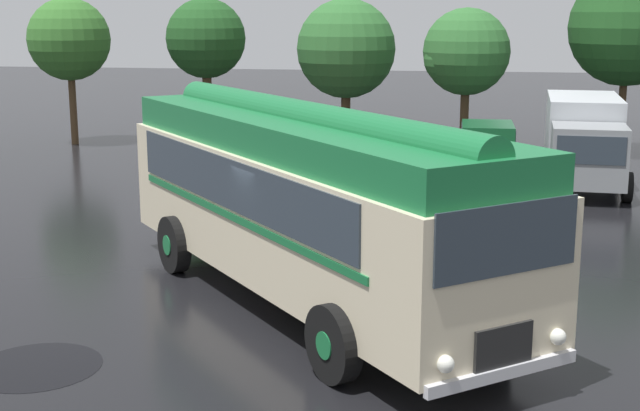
% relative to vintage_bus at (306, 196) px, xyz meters
% --- Properties ---
extents(ground_plane, '(120.00, 120.00, 0.00)m').
position_rel_vintage_bus_xyz_m(ground_plane, '(0.11, -0.08, -1.89)').
color(ground_plane, black).
extents(vintage_bus, '(8.24, 9.38, 3.49)m').
position_rel_vintage_bus_xyz_m(vintage_bus, '(0.00, 0.00, 0.00)').
color(vintage_bus, beige).
rests_on(vintage_bus, ground).
extents(car_near_left, '(2.36, 4.38, 1.66)m').
position_rel_vintage_bus_xyz_m(car_near_left, '(-2.04, 12.12, -1.05)').
color(car_near_left, maroon).
rests_on(car_near_left, ground).
extents(car_mid_left, '(2.42, 4.40, 1.66)m').
position_rel_vintage_bus_xyz_m(car_mid_left, '(0.57, 11.07, -1.05)').
color(car_mid_left, '#4C5156').
rests_on(car_mid_left, ground).
extents(car_mid_right, '(1.98, 4.21, 1.66)m').
position_rel_vintage_bus_xyz_m(car_mid_right, '(3.30, 12.14, -1.05)').
color(car_mid_right, '#144C28').
rests_on(car_mid_right, ground).
extents(box_van, '(2.59, 5.87, 2.50)m').
position_rel_vintage_bus_xyz_m(box_van, '(5.99, 11.67, -0.53)').
color(box_van, '#B2B7BC').
rests_on(box_van, ground).
extents(tree_far_left, '(3.02, 3.02, 5.40)m').
position_rel_vintage_bus_xyz_m(tree_far_left, '(-11.81, 16.90, 1.99)').
color(tree_far_left, '#4C3823').
rests_on(tree_far_left, ground).
extents(tree_left_of_centre, '(2.95, 2.95, 5.39)m').
position_rel_vintage_bus_xyz_m(tree_left_of_centre, '(-6.91, 18.02, 1.96)').
color(tree_left_of_centre, '#4C3823').
rests_on(tree_left_of_centre, ground).
extents(tree_centre, '(3.61, 3.61, 5.37)m').
position_rel_vintage_bus_xyz_m(tree_centre, '(-1.78, 18.17, 1.66)').
color(tree_centre, '#4C3823').
rests_on(tree_centre, ground).
extents(tree_right_of_centre, '(2.97, 2.97, 5.04)m').
position_rel_vintage_bus_xyz_m(tree_right_of_centre, '(2.51, 16.71, 1.60)').
color(tree_right_of_centre, '#4C3823').
rests_on(tree_right_of_centre, ground).
extents(tree_far_right, '(4.03, 3.94, 6.34)m').
position_rel_vintage_bus_xyz_m(tree_far_right, '(8.11, 17.25, 2.46)').
color(tree_far_right, '#4C3823').
rests_on(tree_far_right, ground).
extents(puddle_patch, '(1.84, 1.84, 0.01)m').
position_rel_vintage_bus_xyz_m(puddle_patch, '(-3.31, -3.37, -1.89)').
color(puddle_patch, black).
rests_on(puddle_patch, ground).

